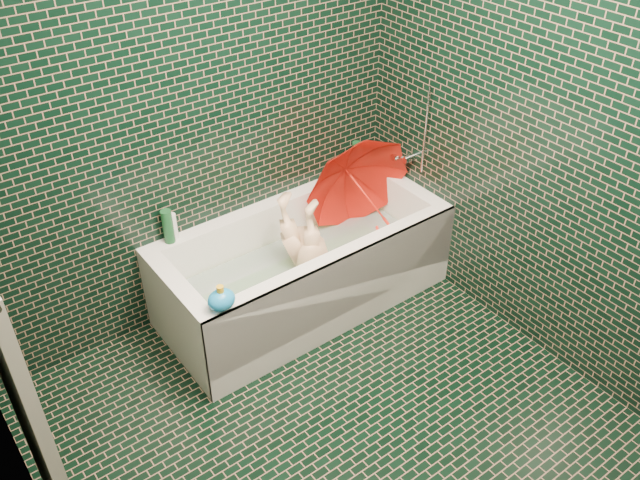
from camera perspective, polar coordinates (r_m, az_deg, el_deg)
floor at (r=3.45m, az=2.64°, el=-17.11°), size 2.80×2.80×0.00m
wall_back at (r=3.59m, az=-11.20°, el=10.55°), size 2.80×0.00×2.80m
wall_left at (r=2.17m, az=-24.81°, el=-12.30°), size 0.00×2.80×2.80m
wall_right at (r=3.43m, az=20.56°, el=7.60°), size 0.00×2.80×2.80m
bathtub at (r=4.04m, az=-1.28°, el=-2.96°), size 1.70×0.75×0.55m
bath_mat at (r=4.09m, az=-1.41°, el=-3.44°), size 1.35×0.47×0.01m
water at (r=4.00m, az=-1.44°, el=-1.85°), size 1.48×0.53×0.00m
towel at (r=2.50m, az=-23.71°, el=-11.73°), size 0.08×0.44×1.12m
faucet at (r=4.18m, az=7.74°, el=7.37°), size 0.18×0.19×0.55m
child at (r=3.98m, az=-1.07°, el=-1.88°), size 1.02×0.65×0.38m
umbrella at (r=4.07m, az=3.95°, el=3.69°), size 0.93×0.86×0.91m
soap_bottle_a at (r=4.43m, az=3.29°, el=6.13°), size 0.13×0.13×0.27m
soap_bottle_b at (r=4.40m, az=3.59°, el=5.93°), size 0.12×0.12×0.21m
soap_bottle_c at (r=4.47m, az=4.53°, el=6.37°), size 0.16×0.16×0.16m
bottle_right_tall at (r=4.36m, az=3.08°, el=7.08°), size 0.06×0.06×0.20m
bottle_right_pump at (r=4.42m, az=4.39°, el=7.31°), size 0.05×0.05×0.17m
bottle_left_tall at (r=3.77m, az=-12.69°, el=1.12°), size 0.07×0.07×0.20m
bottle_left_short at (r=3.81m, az=-12.32°, el=1.13°), size 0.06×0.06×0.16m
rubber_duck at (r=4.40m, az=3.14°, el=6.59°), size 0.12×0.08×0.10m
bath_toy at (r=3.30m, az=-8.31°, el=-4.98°), size 0.15×0.13×0.14m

